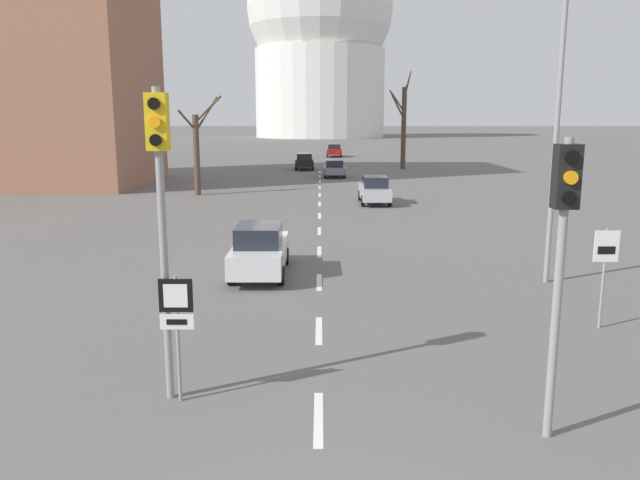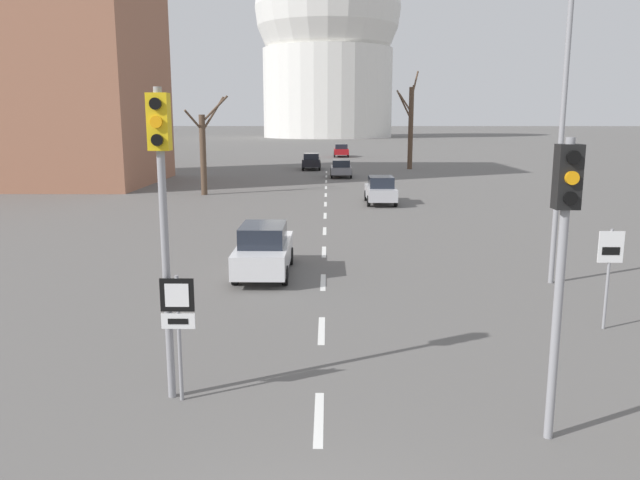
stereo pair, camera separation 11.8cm
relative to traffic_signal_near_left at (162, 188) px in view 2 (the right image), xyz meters
name	(u,v)px [view 2 (the right image)]	position (x,y,z in m)	size (l,w,h in m)	color
lane_stripe_0	(319,418)	(2.72, -0.82, -3.85)	(0.16, 2.00, 0.01)	silver
lane_stripe_1	(322,330)	(2.72, 3.68, -3.85)	(0.16, 2.00, 0.01)	silver
lane_stripe_2	(323,282)	(2.72, 8.18, -3.85)	(0.16, 2.00, 0.01)	silver
lane_stripe_3	(324,252)	(2.72, 12.68, -3.85)	(0.16, 2.00, 0.01)	silver
lane_stripe_4	(325,231)	(2.72, 17.18, -3.85)	(0.16, 2.00, 0.01)	silver
lane_stripe_5	(325,216)	(2.72, 21.68, -3.85)	(0.16, 2.00, 0.01)	silver
lane_stripe_6	(325,204)	(2.72, 26.18, -3.85)	(0.16, 2.00, 0.01)	silver
lane_stripe_7	(326,195)	(2.72, 30.68, -3.85)	(0.16, 2.00, 0.01)	silver
lane_stripe_8	(326,188)	(2.72, 35.18, -3.85)	(0.16, 2.00, 0.01)	silver
lane_stripe_9	(326,181)	(2.72, 39.68, -3.85)	(0.16, 2.00, 0.01)	silver
lane_stripe_10	(326,176)	(2.72, 44.18, -3.85)	(0.16, 2.00, 0.01)	silver
lane_stripe_11	(326,172)	(2.72, 48.68, -3.85)	(0.16, 2.00, 0.01)	silver
traffic_signal_near_left	(162,188)	(0.00, 0.00, 0.00)	(0.36, 0.34, 5.56)	gray
traffic_signal_near_right	(563,234)	(6.41, -1.42, -0.52)	(0.36, 0.34, 4.77)	gray
route_sign_post	(178,317)	(0.21, -0.14, -2.27)	(0.60, 0.08, 2.34)	gray
speed_limit_sign	(609,262)	(9.58, 3.88, -2.18)	(0.60, 0.08, 2.47)	gray
street_lamp_right	(554,89)	(9.49, 8.21, 2.03)	(2.09, 0.36, 9.82)	gray
sedan_near_left	(264,249)	(0.78, 9.17, -3.02)	(1.72, 4.41, 1.68)	silver
sedan_near_right	(381,190)	(6.01, 26.43, -3.03)	(1.74, 4.23, 1.65)	#B7B7BC
sedan_mid_centre	(341,168)	(3.99, 43.48, -3.08)	(1.82, 4.09, 1.50)	slate
sedan_far_left	(341,150)	(4.61, 72.42, -2.99)	(1.95, 4.56, 1.68)	maroon
sedan_far_right	(311,161)	(1.22, 51.61, -3.01)	(1.81, 4.33, 1.62)	black
bare_tree_left_near	(204,149)	(-5.35, 30.75, -0.84)	(2.73, 2.57, 6.50)	brown
bare_tree_right_near	(410,123)	(11.05, 52.55, 0.67)	(2.01, 3.31, 9.66)	brown
capitol_dome	(328,36)	(2.72, 159.17, 22.25)	(37.94, 37.94, 53.59)	silver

